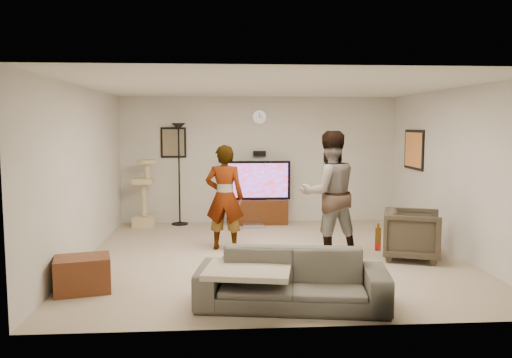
{
  "coord_description": "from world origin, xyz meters",
  "views": [
    {
      "loc": [
        -0.78,
        -7.5,
        1.95
      ],
      "look_at": [
        -0.24,
        0.2,
        1.13
      ],
      "focal_mm": 36.04,
      "sensor_mm": 36.0,
      "label": 1
    }
  ],
  "objects": [
    {
      "name": "wall_clock",
      "position": [
        0.0,
        2.72,
        2.1
      ],
      "size": [
        0.26,
        0.04,
        0.26
      ],
      "primitive_type": "cylinder",
      "rotation": [
        1.57,
        0.0,
        0.0
      ],
      "color": "white",
      "rests_on": "wall_back"
    },
    {
      "name": "person_right",
      "position": [
        0.84,
        -0.01,
        0.93
      ],
      "size": [
        1.01,
        0.85,
        1.86
      ],
      "primitive_type": "imported",
      "rotation": [
        0.0,
        0.0,
        3.32
      ],
      "color": "navy",
      "rests_on": "floor"
    },
    {
      "name": "tv_stand",
      "position": [
        -0.05,
        2.5,
        0.24
      ],
      "size": [
        1.16,
        0.45,
        0.48
      ],
      "primitive_type": "cube",
      "color": "#3F1E0B",
      "rests_on": "floor"
    },
    {
      "name": "ceiling",
      "position": [
        0.0,
        0.0,
        2.51
      ],
      "size": [
        5.5,
        5.5,
        0.02
      ],
      "primitive_type": "cube",
      "color": "silver",
      "rests_on": "wall_back"
    },
    {
      "name": "tv",
      "position": [
        -0.05,
        2.5,
        0.86
      ],
      "size": [
        1.28,
        0.08,
        0.76
      ],
      "primitive_type": "cube",
      "color": "black",
      "rests_on": "tv_stand"
    },
    {
      "name": "floor",
      "position": [
        0.0,
        0.0,
        -0.01
      ],
      "size": [
        5.5,
        5.5,
        0.02
      ],
      "primitive_type": "cube",
      "color": "tan",
      "rests_on": "ground"
    },
    {
      "name": "cat_tree",
      "position": [
        -2.25,
        2.36,
        0.65
      ],
      "size": [
        0.42,
        0.42,
        1.3
      ],
      "primitive_type": "cube",
      "rotation": [
        0.0,
        0.0,
        -0.02
      ],
      "color": "#C6B684",
      "rests_on": "floor"
    },
    {
      "name": "floor_lamp",
      "position": [
        -1.58,
        2.51,
        0.99
      ],
      "size": [
        0.32,
        0.32,
        1.98
      ],
      "primitive_type": "cylinder",
      "color": "black",
      "rests_on": "floor"
    },
    {
      "name": "picture_right",
      "position": [
        2.73,
        1.6,
        1.5
      ],
      "size": [
        0.03,
        0.78,
        0.62
      ],
      "primitive_type": "cube",
      "color": "#FF8C42",
      "rests_on": "wall_right"
    },
    {
      "name": "beer_bottle",
      "position": [
        0.92,
        -2.16,
        0.72
      ],
      "size": [
        0.06,
        0.06,
        0.25
      ],
      "primitive_type": "cylinder",
      "color": "#5A350A",
      "rests_on": "sofa"
    },
    {
      "name": "toy_ball",
      "position": [
        -0.73,
        -0.27,
        0.04
      ],
      "size": [
        0.08,
        0.08,
        0.08
      ],
      "primitive_type": "sphere",
      "color": "#029078",
      "rests_on": "floor"
    },
    {
      "name": "tv_screen",
      "position": [
        -0.05,
        2.46,
        0.86
      ],
      "size": [
        1.18,
        0.01,
        0.67
      ],
      "primitive_type": "cube",
      "color": "#5150F2",
      "rests_on": "tv"
    },
    {
      "name": "throw_blanket",
      "position": [
        -0.49,
        -2.16,
        0.4
      ],
      "size": [
        1.01,
        0.85,
        0.06
      ],
      "primitive_type": "cube",
      "rotation": [
        0.0,
        0.0,
        -0.19
      ],
      "color": "beige",
      "rests_on": "sofa"
    },
    {
      "name": "console_box",
      "position": [
        -0.16,
        2.11,
        0.04
      ],
      "size": [
        0.4,
        0.3,
        0.07
      ],
      "primitive_type": "cube",
      "color": "#B4B5C1",
      "rests_on": "floor"
    },
    {
      "name": "sofa",
      "position": [
        -0.02,
        -2.16,
        0.3
      ],
      "size": [
        2.13,
        1.1,
        0.59
      ],
      "primitive_type": "imported",
      "rotation": [
        0.0,
        0.0,
        -0.16
      ],
      "color": "#524F46",
      "rests_on": "floor"
    },
    {
      "name": "side_table",
      "position": [
        -2.4,
        -1.51,
        0.21
      ],
      "size": [
        0.72,
        0.61,
        0.42
      ],
      "primitive_type": "cube",
      "rotation": [
        0.0,
        0.0,
        0.25
      ],
      "color": "#592C15",
      "rests_on": "floor"
    },
    {
      "name": "picture_back",
      "position": [
        -1.7,
        2.73,
        1.6
      ],
      "size": [
        0.42,
        0.03,
        0.52
      ],
      "primitive_type": "cube",
      "color": "#6E6249",
      "rests_on": "wall_back"
    },
    {
      "name": "wall_back",
      "position": [
        0.0,
        2.75,
        1.25
      ],
      "size": [
        5.5,
        0.04,
        2.5
      ],
      "primitive_type": "cube",
      "color": "beige",
      "rests_on": "floor"
    },
    {
      "name": "armchair",
      "position": [
        2.0,
        -0.33,
        0.36
      ],
      "size": [
        1.01,
        0.99,
        0.72
      ],
      "primitive_type": "imported",
      "rotation": [
        0.0,
        0.0,
        1.22
      ],
      "color": "#3A3327",
      "rests_on": "floor"
    },
    {
      "name": "person_left",
      "position": [
        -0.72,
        0.45,
        0.82
      ],
      "size": [
        0.65,
        0.48,
        1.65
      ],
      "primitive_type": "imported",
      "rotation": [
        0.0,
        0.0,
        3.0
      ],
      "color": "#A2A2A2",
      "rests_on": "floor"
    },
    {
      "name": "wall_left",
      "position": [
        -2.75,
        0.0,
        1.25
      ],
      "size": [
        0.04,
        5.5,
        2.5
      ],
      "primitive_type": "cube",
      "color": "beige",
      "rests_on": "floor"
    },
    {
      "name": "wall_speaker",
      "position": [
        0.0,
        2.69,
        1.38
      ],
      "size": [
        0.25,
        0.1,
        0.1
      ],
      "primitive_type": "cube",
      "color": "black",
      "rests_on": "wall_back"
    },
    {
      "name": "wall_front",
      "position": [
        0.0,
        -2.75,
        1.25
      ],
      "size": [
        5.5,
        0.04,
        2.5
      ],
      "primitive_type": "cube",
      "color": "beige",
      "rests_on": "floor"
    },
    {
      "name": "wall_right",
      "position": [
        2.75,
        0.0,
        1.25
      ],
      "size": [
        0.04,
        5.5,
        2.5
      ],
      "primitive_type": "cube",
      "color": "beige",
      "rests_on": "floor"
    }
  ]
}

